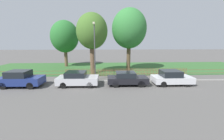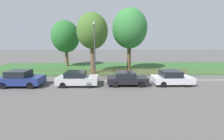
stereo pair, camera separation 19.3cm
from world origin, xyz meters
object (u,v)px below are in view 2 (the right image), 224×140
(parked_car_black_saloon, at_px, (77,79))
(tree_nearest_kerb, at_px, (66,37))
(covered_motorcycle, at_px, (125,74))
(street_lamp, at_px, (95,45))
(parked_car_navy_estate, at_px, (127,78))
(parked_car_red_compact, at_px, (172,78))
(parked_car_silver_hatchback, at_px, (21,78))
(tree_mid_park, at_px, (130,29))
(tree_behind_motorcycle, at_px, (92,32))

(parked_car_black_saloon, xyz_separation_m, tree_nearest_kerb, (-3.94, 11.42, 4.24))
(covered_motorcycle, bearing_deg, street_lamp, -176.10)
(covered_motorcycle, height_order, tree_nearest_kerb, tree_nearest_kerb)
(parked_car_navy_estate, distance_m, tree_nearest_kerb, 15.02)
(parked_car_red_compact, distance_m, street_lamp, 8.45)
(parked_car_black_saloon, distance_m, parked_car_navy_estate, 4.78)
(tree_nearest_kerb, bearing_deg, parked_car_red_compact, -41.07)
(parked_car_black_saloon, height_order, tree_nearest_kerb, tree_nearest_kerb)
(parked_car_navy_estate, height_order, covered_motorcycle, parked_car_navy_estate)
(parked_car_navy_estate, xyz_separation_m, covered_motorcycle, (0.10, 2.07, -0.05))
(parked_car_navy_estate, bearing_deg, parked_car_silver_hatchback, -178.68)
(tree_mid_park, bearing_deg, parked_car_navy_estate, -99.81)
(parked_car_black_saloon, bearing_deg, parked_car_silver_hatchback, -177.79)
(parked_car_black_saloon, xyz_separation_m, street_lamp, (1.58, 1.85, 3.11))
(parked_car_silver_hatchback, xyz_separation_m, parked_car_navy_estate, (10.06, 0.05, -0.10))
(parked_car_black_saloon, xyz_separation_m, tree_mid_park, (6.11, 7.64, 5.25))
(parked_car_black_saloon, bearing_deg, parked_car_red_compact, 1.05)
(parked_car_navy_estate, distance_m, covered_motorcycle, 2.07)
(street_lamp, bearing_deg, parked_car_navy_estate, -30.50)
(street_lamp, bearing_deg, parked_car_black_saloon, -130.43)
(tree_nearest_kerb, relative_size, tree_mid_park, 0.86)
(covered_motorcycle, xyz_separation_m, tree_nearest_kerb, (-8.82, 9.39, 4.32))
(covered_motorcycle, bearing_deg, parked_car_black_saloon, -156.61)
(tree_mid_park, bearing_deg, covered_motorcycle, -102.36)
(parked_car_navy_estate, height_order, tree_behind_motorcycle, tree_behind_motorcycle)
(parked_car_red_compact, relative_size, street_lamp, 0.62)
(covered_motorcycle, bearing_deg, parked_car_red_compact, -24.75)
(tree_behind_motorcycle, distance_m, tree_mid_park, 5.50)
(street_lamp, bearing_deg, parked_car_silver_hatchback, -164.24)
(tree_mid_park, bearing_deg, tree_behind_motorcycle, -157.90)
(covered_motorcycle, relative_size, tree_nearest_kerb, 0.28)
(parked_car_navy_estate, bearing_deg, tree_mid_park, 81.22)
(parked_car_red_compact, xyz_separation_m, tree_mid_park, (-3.11, 7.68, 5.24))
(parked_car_navy_estate, xyz_separation_m, street_lamp, (-3.20, 1.89, 3.13))
(parked_car_black_saloon, height_order, parked_car_navy_estate, parked_car_black_saloon)
(covered_motorcycle, distance_m, tree_nearest_kerb, 13.59)
(parked_car_red_compact, height_order, covered_motorcycle, parked_car_red_compact)
(parked_car_red_compact, distance_m, tree_mid_park, 9.80)
(parked_car_silver_hatchback, relative_size, parked_car_black_saloon, 1.02)
(parked_car_red_compact, height_order, street_lamp, street_lamp)
(parked_car_red_compact, relative_size, tree_mid_park, 0.43)
(tree_behind_motorcycle, bearing_deg, tree_nearest_kerb, 130.39)
(parked_car_navy_estate, height_order, street_lamp, street_lamp)
(parked_car_red_compact, xyz_separation_m, covered_motorcycle, (-4.34, 2.07, -0.08))
(parked_car_red_compact, bearing_deg, parked_car_silver_hatchback, 179.93)
(tree_nearest_kerb, bearing_deg, parked_car_navy_estate, -52.73)
(parked_car_red_compact, bearing_deg, tree_behind_motorcycle, 145.27)
(parked_car_navy_estate, bearing_deg, street_lamp, 150.53)
(parked_car_silver_hatchback, relative_size, covered_motorcycle, 1.87)
(parked_car_silver_hatchback, height_order, tree_nearest_kerb, tree_nearest_kerb)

